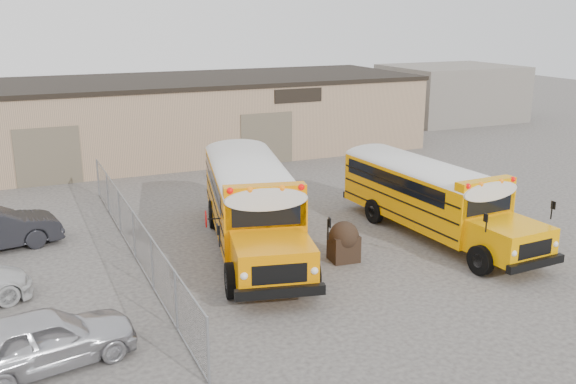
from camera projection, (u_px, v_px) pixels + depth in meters
name	position (u px, v px, depth m)	size (l,w,h in m)	color
ground	(321.00, 261.00, 22.88)	(120.00, 120.00, 0.00)	#403C3A
warehouse	(177.00, 116.00, 39.84)	(30.20, 10.20, 4.67)	tan
chainlink_fence	(134.00, 234.00, 22.94)	(0.07, 18.07, 1.81)	gray
distant_building_right	(451.00, 93.00, 52.78)	(10.00, 8.00, 4.40)	gray
school_bus_left	(232.00, 158.00, 30.42)	(5.12, 11.44, 3.25)	orange
school_bus_right	(348.00, 162.00, 30.56)	(3.08, 10.18, 2.94)	#F79F00
tarp_bundle	(344.00, 241.00, 22.76)	(1.07, 1.07, 1.45)	black
car_silver	(44.00, 339.00, 15.86)	(1.80, 4.46, 1.52)	silver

